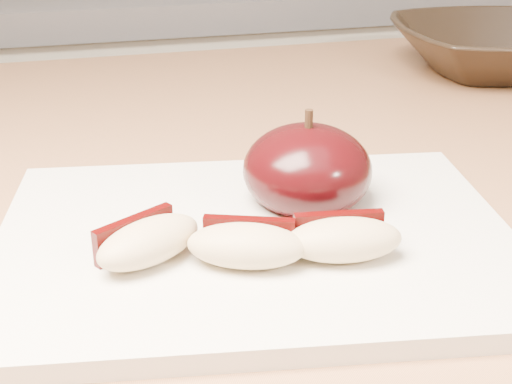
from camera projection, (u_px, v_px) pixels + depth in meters
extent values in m
cube|color=silver|center=(103.00, 245.00, 1.33)|extent=(2.40, 0.60, 0.90)
cube|color=#A97049|center=(115.00, 188.00, 0.53)|extent=(1.64, 0.64, 0.04)
cube|color=silver|center=(256.00, 241.00, 0.41)|extent=(0.32, 0.26, 0.01)
ellipsoid|color=black|center=(307.00, 170.00, 0.43)|extent=(0.10, 0.10, 0.06)
cylinder|color=black|center=(309.00, 119.00, 0.42)|extent=(0.00, 0.00, 0.01)
ellipsoid|color=#CEB183|center=(149.00, 242.00, 0.37)|extent=(0.07, 0.06, 0.02)
cube|color=black|center=(134.00, 235.00, 0.38)|extent=(0.04, 0.03, 0.02)
ellipsoid|color=#CEB183|center=(246.00, 246.00, 0.37)|extent=(0.07, 0.05, 0.02)
cube|color=black|center=(249.00, 235.00, 0.38)|extent=(0.05, 0.02, 0.02)
ellipsoid|color=#CEB183|center=(344.00, 240.00, 0.37)|extent=(0.07, 0.04, 0.02)
cube|color=black|center=(338.00, 230.00, 0.38)|extent=(0.05, 0.01, 0.02)
imported|color=black|center=(495.00, 48.00, 0.74)|extent=(0.23, 0.23, 0.05)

